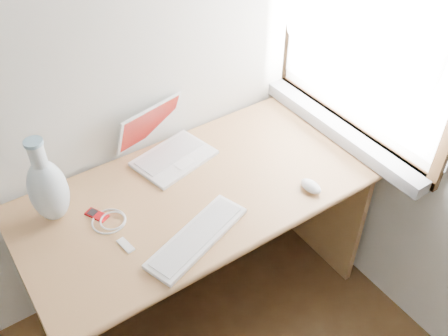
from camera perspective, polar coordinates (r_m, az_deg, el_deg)
window at (r=2.09m, az=15.58°, el=15.25°), size 0.11×0.99×1.10m
desk at (r=2.22m, az=-4.33°, el=-5.29°), size 1.42×0.71×0.75m
laptop at (r=2.16m, az=-6.36°, el=2.60°), size 0.37×0.33×0.22m
external_keyboard at (r=1.83m, az=-3.09°, el=-7.88°), size 0.46×0.26×0.02m
mouse at (r=2.03m, az=9.90°, el=-2.07°), size 0.06×0.10×0.03m
ipod at (r=1.97m, az=-14.34°, el=-5.22°), size 0.08×0.10×0.01m
cable_coil at (r=1.94m, az=-13.02°, el=-5.94°), size 0.15×0.15×0.01m
remote at (r=1.85m, az=-11.17°, el=-8.65°), size 0.04×0.08×0.01m
vase at (r=1.92m, az=-19.49°, el=-2.21°), size 0.14×0.14×0.37m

